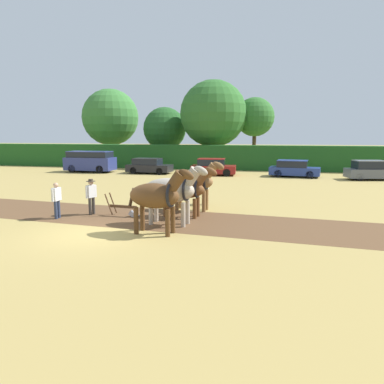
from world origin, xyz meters
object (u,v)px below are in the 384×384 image
Objects in this scene: parked_car_left at (149,166)px; tree_center at (255,117)px; draft_horse_lead_right at (172,190)px; parked_car_center at (294,169)px; tree_center_left at (213,114)px; farmer_onlooker_left at (57,198)px; draft_horse_lead_left at (157,196)px; tree_far_left at (110,117)px; farmer_beside_team at (206,188)px; parked_van at (90,161)px; draft_horse_trail_right at (194,182)px; parked_car_center_left at (213,167)px; farmer_at_plow at (91,194)px; tree_left at (165,129)px; parked_car_center_right at (370,171)px; plow at (125,210)px; draft_horse_trail_left at (184,189)px.

tree_center is at bearing 51.31° from parked_car_left.
draft_horse_lead_right is 19.77m from parked_car_center.
tree_center_left reaches higher than farmer_onlooker_left.
draft_horse_lead_left is at bearing -14.76° from farmer_onlooker_left.
tree_far_left is 0.97× the size of tree_center_left.
draft_horse_lead_left is (16.52, -31.97, -4.32)m from tree_far_left.
tree_center_left is 3.61× the size of draft_horse_lead_left.
farmer_beside_team is 7.47m from farmer_onlooker_left.
farmer_onlooker_left is at bearing -65.65° from parked_van.
draft_horse_trail_right is at bearing -58.32° from tree_far_left.
draft_horse_trail_right is 0.69× the size of parked_car_center_left.
tree_far_left is 32.94m from farmer_onlooker_left.
draft_horse_lead_left is at bearing -13.87° from farmer_at_plow.
farmer_onlooker_left is 0.38× the size of parked_car_left.
draft_horse_trail_right is (9.57, -26.84, -2.89)m from tree_left.
tree_left is 10.97m from tree_center.
parked_car_center_left is at bearing -37.72° from tree_far_left.
parked_car_center_left is at bearing -80.47° from tree_center_left.
parked_car_center_left is 0.93× the size of parked_car_center.
tree_far_left is at bearing 145.92° from parked_car_center_right.
parked_car_center_right is at bearing -1.04° from parked_van.
tree_left is at bearing 121.00° from parked_car_center_left.
tree_center_left is 5.82× the size of farmer_at_plow.
draft_horse_trail_right is 3.59m from plow.
plow is (-2.33, 2.50, -1.12)m from draft_horse_lead_left.
tree_far_left is at bearing 111.65° from farmer_onlooker_left.
tree_left is 1.70× the size of parked_car_center_left.
farmer_onlooker_left is 0.39× the size of parked_car_center_right.
parked_van is 6.02m from parked_car_left.
farmer_beside_team is (0.59, 4.60, -0.55)m from draft_horse_lead_right.
tree_center_left is at bearing 142.92° from parked_car_center.
tree_left is at bearing 101.46° from parked_car_left.
draft_horse_lead_left reaches higher than draft_horse_trail_left.
plow is 22.21m from parked_car_center_right.
tree_center_left is 5.98× the size of plow.
draft_horse_lead_left is 1.66× the size of plow.
draft_horse_trail_left reaches higher than farmer_at_plow.
draft_horse_trail_right is at bearing -87.95° from parked_car_center_left.
parked_car_left is at bearing -118.37° from tree_center_left.
draft_horse_trail_right is (3.18, -24.50, -4.51)m from tree_center_left.
parked_van reaches higher than plow.
tree_center_left is 27.15m from plow.
plow is 18.63m from parked_car_left.
parked_car_left is at bearing 167.23° from parked_car_center_right.
tree_center_left is at bearing 101.02° from draft_horse_lead_right.
tree_center is (10.88, -0.54, 1.26)m from tree_left.
farmer_at_plow is at bearing -92.65° from tree_center_left.
parked_car_center is at bearing 162.02° from parked_car_center_right.
parked_van is (-13.58, 18.85, -0.39)m from draft_horse_lead_right.
farmer_onlooker_left is at bearing -149.07° from farmer_beside_team.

